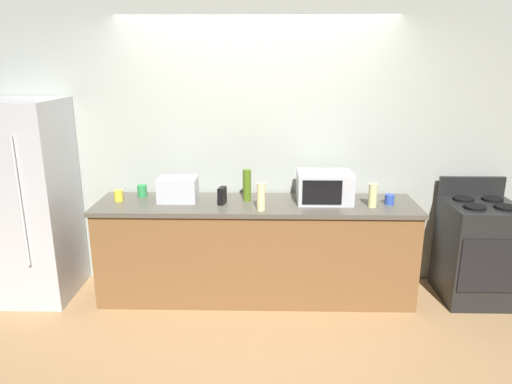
{
  "coord_description": "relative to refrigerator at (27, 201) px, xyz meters",
  "views": [
    {
      "loc": [
        0.09,
        -3.57,
        2.13
      ],
      "look_at": [
        0.0,
        0.4,
        1.0
      ],
      "focal_mm": 32.97,
      "sensor_mm": 36.0,
      "label": 1
    }
  ],
  "objects": [
    {
      "name": "bottle_olive_oil",
      "position": [
        1.97,
        0.07,
        0.14
      ],
      "size": [
        0.08,
        0.08,
        0.29
      ],
      "primitive_type": "cylinder",
      "color": "#4C6B19",
      "rests_on": "counter_run"
    },
    {
      "name": "bottle_hand_soap",
      "position": [
        2.1,
        -0.21,
        0.12
      ],
      "size": [
        0.07,
        0.07,
        0.23
      ],
      "primitive_type": "cylinder",
      "color": "beige",
      "rests_on": "counter_run"
    },
    {
      "name": "bottle_vinegar",
      "position": [
        3.05,
        -0.09,
        0.1
      ],
      "size": [
        0.07,
        0.07,
        0.2
      ],
      "primitive_type": "cylinder",
      "color": "beige",
      "rests_on": "counter_run"
    },
    {
      "name": "microwave",
      "position": [
        2.66,
        0.05,
        0.13
      ],
      "size": [
        0.48,
        0.35,
        0.27
      ],
      "color": "#B7BABF",
      "rests_on": "counter_run"
    },
    {
      "name": "ground_plane",
      "position": [
        2.05,
        -0.4,
        -0.9
      ],
      "size": [
        8.0,
        8.0,
        0.0
      ],
      "primitive_type": "plane",
      "color": "#A87F51"
    },
    {
      "name": "toaster_oven",
      "position": [
        1.35,
        0.06,
        0.1
      ],
      "size": [
        0.34,
        0.26,
        0.21
      ],
      "primitive_type": "cube",
      "color": "#B7BABF",
      "rests_on": "counter_run"
    },
    {
      "name": "refrigerator",
      "position": [
        0.0,
        0.0,
        0.0
      ],
      "size": [
        0.72,
        0.73,
        1.8
      ],
      "color": "#B7BABF",
      "rests_on": "ground_plane"
    },
    {
      "name": "stove_range",
      "position": [
        4.05,
        0.0,
        -0.44
      ],
      "size": [
        0.6,
        0.61,
        1.08
      ],
      "color": "black",
      "rests_on": "ground_plane"
    },
    {
      "name": "back_wall",
      "position": [
        2.05,
        0.41,
        0.45
      ],
      "size": [
        6.4,
        0.1,
        2.7
      ],
      "primitive_type": "cube",
      "color": "#9EA399",
      "rests_on": "ground_plane"
    },
    {
      "name": "mug_blue",
      "position": [
        3.22,
        -0.01,
        0.04
      ],
      "size": [
        0.08,
        0.08,
        0.09
      ],
      "primitive_type": "cylinder",
      "color": "#2D4CB2",
      "rests_on": "counter_run"
    },
    {
      "name": "cordless_phone",
      "position": [
        1.75,
        -0.04,
        0.07
      ],
      "size": [
        0.08,
        0.12,
        0.15
      ],
      "primitive_type": "cube",
      "rotation": [
        0.0,
        0.0,
        -0.25
      ],
      "color": "black",
      "rests_on": "counter_run"
    },
    {
      "name": "counter_run",
      "position": [
        2.05,
        0.0,
        -0.45
      ],
      "size": [
        2.84,
        0.64,
        0.9
      ],
      "color": "brown",
      "rests_on": "ground_plane"
    },
    {
      "name": "mug_green",
      "position": [
        0.99,
        0.18,
        0.05
      ],
      "size": [
        0.09,
        0.09,
        0.11
      ],
      "primitive_type": "cylinder",
      "color": "#2D8C47",
      "rests_on": "counter_run"
    },
    {
      "name": "mug_yellow",
      "position": [
        0.82,
        0.03,
        0.05
      ],
      "size": [
        0.08,
        0.08,
        0.1
      ],
      "primitive_type": "cylinder",
      "color": "yellow",
      "rests_on": "counter_run"
    }
  ]
}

